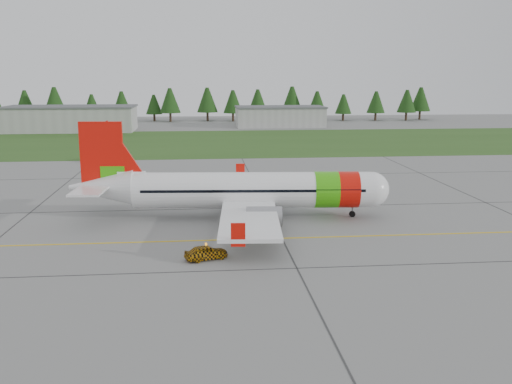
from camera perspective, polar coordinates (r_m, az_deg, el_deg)
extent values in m
plane|color=gray|center=(42.67, -9.37, -7.97)|extent=(320.00, 320.00, 0.00)
cylinder|color=white|center=(57.28, -0.29, 0.21)|extent=(24.07, 5.36, 3.58)
sphere|color=white|center=(58.69, 11.44, 0.26)|extent=(3.58, 3.58, 3.58)
cone|color=white|center=(58.95, -15.18, 0.45)|extent=(6.68, 4.05, 3.58)
cube|color=black|center=(58.69, 11.72, 0.57)|extent=(1.64, 2.49, 0.51)
cylinder|color=#3EB70D|center=(57.86, 7.00, 0.24)|extent=(2.66, 3.83, 3.66)
cylinder|color=red|center=(58.22, 9.15, 0.25)|extent=(2.29, 3.80, 3.66)
cube|color=white|center=(57.48, -0.75, -0.78)|extent=(7.24, 29.68, 0.33)
cube|color=red|center=(71.72, -1.58, 2.13)|extent=(1.11, 0.25, 1.84)
cube|color=red|center=(43.20, -1.80, -4.30)|extent=(1.11, 0.25, 1.84)
cylinder|color=gray|center=(62.55, 0.48, -0.23)|extent=(3.44, 2.17, 1.93)
cylinder|color=gray|center=(52.71, 0.80, -2.49)|extent=(3.44, 2.17, 1.93)
cube|color=red|center=(58.41, -15.16, 3.41)|extent=(4.24, 0.65, 6.98)
cube|color=#3EB70D|center=(58.49, -14.10, 1.47)|extent=(2.41, 0.56, 2.20)
cube|color=white|center=(59.02, -15.62, 0.66)|extent=(3.72, 10.75, 0.20)
cylinder|color=slate|center=(58.79, 9.61, -1.85)|extent=(0.17, 0.17, 1.29)
cylinder|color=black|center=(58.87, 9.60, -2.17)|extent=(0.64, 0.30, 0.62)
cylinder|color=slate|center=(60.20, -1.64, -1.15)|extent=(0.20, 0.20, 1.74)
cylinder|color=black|center=(60.29, -1.99, -1.52)|extent=(0.98, 0.48, 0.95)
cylinder|color=slate|center=(55.20, -1.67, -2.33)|extent=(0.20, 0.20, 1.74)
cylinder|color=black|center=(55.30, -2.05, -2.73)|extent=(0.98, 0.48, 0.95)
imported|color=orange|center=(44.67, -5.03, -4.67)|extent=(1.54, 1.67, 3.38)
imported|color=silver|center=(98.10, -15.55, 4.30)|extent=(1.88, 1.80, 4.73)
cube|color=#30561E|center=(122.97, -6.93, 4.95)|extent=(320.00, 50.00, 0.03)
cube|color=gold|center=(50.26, -8.79, -4.90)|extent=(120.00, 0.25, 0.02)
cube|color=#A8A8A3|center=(154.11, -18.02, 6.93)|extent=(32.00, 14.00, 6.00)
cube|color=#A8A8A3|center=(160.05, 2.40, 7.50)|extent=(24.00, 12.00, 5.20)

